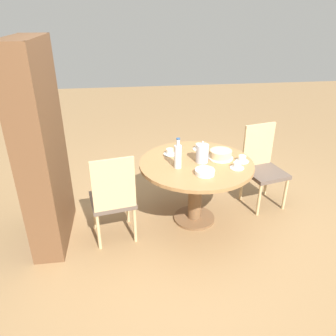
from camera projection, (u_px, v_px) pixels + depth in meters
ground_plane at (194, 219)px, 3.71m from camera, size 14.00×14.00×0.00m
dining_table at (196, 175)px, 3.46m from camera, size 1.19×1.19×0.71m
chair_a at (113, 197)px, 3.18m from camera, size 0.49×0.49×0.96m
chair_b at (262, 165)px, 3.84m from camera, size 0.50×0.50×0.96m
bookshelf at (45, 152)px, 3.06m from camera, size 0.88×0.28×1.95m
coffee_pot at (202, 153)px, 3.36m from camera, size 0.13×0.13×0.23m
water_bottle at (178, 156)px, 3.23m from camera, size 0.07×0.07×0.31m
cake_main at (221, 154)px, 3.47m from camera, size 0.26×0.26×0.09m
cup_a at (242, 159)px, 3.40m from camera, size 0.14×0.14×0.07m
cup_b at (199, 147)px, 3.69m from camera, size 0.14×0.14×0.07m
cup_c at (237, 166)px, 3.26m from camera, size 0.14×0.14×0.07m
cup_d at (170, 152)px, 3.56m from camera, size 0.14×0.14×0.07m
plate_stack at (205, 172)px, 3.14m from camera, size 0.19×0.19×0.05m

